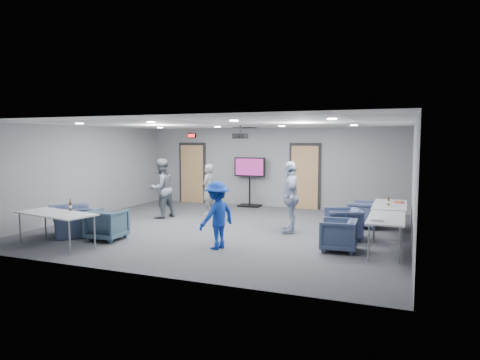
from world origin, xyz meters
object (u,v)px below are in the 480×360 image
(person_d, at_px, (217,215))
(table_right_b, at_px, (386,219))
(bottle_right, at_px, (388,202))
(chair_right_a, at_px, (364,214))
(chair_front_a, at_px, (107,225))
(bottle_front, at_px, (70,206))
(person_a, at_px, (208,189))
(person_b, at_px, (161,188))
(table_front_left, at_px, (56,215))
(person_c, at_px, (290,197))
(tv_stand, at_px, (250,179))
(table_right_a, at_px, (390,206))
(chair_front_b, at_px, (71,221))
(chair_right_c, at_px, (338,235))
(projector, at_px, (240,136))
(chair_right_b, at_px, (343,224))

(person_d, relative_size, table_right_b, 0.84)
(bottle_right, bearing_deg, chair_right_a, 128.36)
(chair_front_a, distance_m, table_right_b, 6.15)
(bottle_right, bearing_deg, table_right_b, -88.98)
(table_right_b, height_order, bottle_front, bottle_front)
(person_a, xyz_separation_m, person_b, (-1.02, -1.03, 0.09))
(chair_right_a, distance_m, bottle_front, 7.25)
(bottle_front, relative_size, bottle_right, 1.12)
(person_a, distance_m, table_front_left, 4.97)
(person_c, xyz_separation_m, bottle_front, (-4.26, -2.84, -0.06))
(person_c, distance_m, tv_stand, 4.29)
(person_d, height_order, tv_stand, tv_stand)
(table_right_a, xyz_separation_m, tv_stand, (-4.68, 2.80, 0.28))
(person_b, distance_m, chair_front_b, 2.98)
(chair_right_c, relative_size, projector, 2.03)
(table_right_b, distance_m, projector, 4.66)
(chair_right_a, height_order, chair_front_b, chair_front_b)
(chair_front_a, distance_m, bottle_front, 0.90)
(chair_right_b, relative_size, table_right_a, 0.43)
(tv_stand, bearing_deg, chair_right_b, -45.95)
(chair_right_c, distance_m, table_right_b, 1.01)
(table_right_b, xyz_separation_m, projector, (-3.91, 1.84, 1.72))
(table_right_b, bearing_deg, table_front_left, 107.13)
(chair_right_b, bearing_deg, person_d, -70.34)
(bottle_right, xyz_separation_m, projector, (-3.88, 0.17, 1.59))
(projector, bearing_deg, chair_right_c, -33.74)
(table_right_b, bearing_deg, person_b, 74.99)
(person_c, relative_size, chair_right_c, 2.42)
(person_d, relative_size, table_front_left, 0.73)
(chair_front_a, bearing_deg, chair_front_b, -5.90)
(chair_right_a, height_order, table_front_left, table_front_left)
(chair_right_a, bearing_deg, person_a, -83.17)
(person_d, bearing_deg, table_right_a, 150.46)
(chair_right_b, xyz_separation_m, projector, (-2.93, 0.96, 2.04))
(person_b, distance_m, table_right_a, 6.36)
(chair_right_b, bearing_deg, table_right_a, 117.71)
(chair_right_c, bearing_deg, chair_front_a, -82.63)
(person_a, relative_size, bottle_front, 5.90)
(person_a, bearing_deg, chair_right_c, 52.80)
(tv_stand, relative_size, projector, 4.71)
(table_front_left, bearing_deg, chair_front_b, 127.46)
(table_right_a, bearing_deg, chair_right_c, 156.52)
(chair_right_a, height_order, chair_front_a, chair_front_a)
(chair_right_b, relative_size, tv_stand, 0.47)
(tv_stand, xyz_separation_m, projector, (0.76, -2.85, 1.44))
(chair_right_c, height_order, tv_stand, tv_stand)
(chair_right_c, bearing_deg, chair_front_b, -84.80)
(person_a, height_order, chair_right_c, person_a)
(person_d, height_order, projector, projector)
(chair_right_b, xyz_separation_m, table_right_a, (0.98, 1.02, 0.33))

